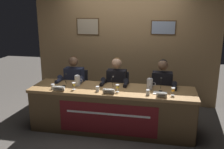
# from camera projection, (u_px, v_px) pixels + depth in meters

# --- Properties ---
(ground_plane) EXTENTS (12.00, 12.00, 0.00)m
(ground_plane) POSITION_uv_depth(u_px,v_px,m) (112.00, 128.00, 4.52)
(ground_plane) COLOR #4C4742
(wall_back_panelled) EXTENTS (4.04, 0.14, 2.60)m
(wall_back_panelled) POSITION_uv_depth(u_px,v_px,m) (125.00, 45.00, 5.54)
(wall_back_panelled) COLOR #937047
(wall_back_panelled) RESTS_ON ground_plane
(conference_table) EXTENTS (2.84, 0.77, 0.76)m
(conference_table) POSITION_uv_depth(u_px,v_px,m) (111.00, 104.00, 4.28)
(conference_table) COLOR olive
(conference_table) RESTS_ON ground_plane
(chair_left) EXTENTS (0.44, 0.45, 0.89)m
(chair_left) POSITION_uv_depth(u_px,v_px,m) (77.00, 93.00, 5.10)
(chair_left) COLOR black
(chair_left) RESTS_ON ground_plane
(panelist_left) EXTENTS (0.51, 0.48, 1.22)m
(panelist_left) POSITION_uv_depth(u_px,v_px,m) (73.00, 83.00, 4.84)
(panelist_left) COLOR black
(panelist_left) RESTS_ON ground_plane
(nameplate_left) EXTENTS (0.20, 0.06, 0.08)m
(nameplate_left) POSITION_uv_depth(u_px,v_px,m) (59.00, 89.00, 4.19)
(nameplate_left) COLOR white
(nameplate_left) RESTS_ON conference_table
(juice_glass_left) EXTENTS (0.06, 0.06, 0.12)m
(juice_glass_left) POSITION_uv_depth(u_px,v_px,m) (74.00, 85.00, 4.24)
(juice_glass_left) COLOR white
(juice_glass_left) RESTS_ON conference_table
(water_cup_left) EXTENTS (0.06, 0.06, 0.08)m
(water_cup_left) POSITION_uv_depth(u_px,v_px,m) (53.00, 87.00, 4.29)
(water_cup_left) COLOR silver
(water_cup_left) RESTS_ON conference_table
(microphone_left) EXTENTS (0.06, 0.17, 0.22)m
(microphone_left) POSITION_uv_depth(u_px,v_px,m) (64.00, 82.00, 4.44)
(microphone_left) COLOR black
(microphone_left) RESTS_ON conference_table
(chair_center) EXTENTS (0.44, 0.45, 0.89)m
(chair_center) POSITION_uv_depth(u_px,v_px,m) (118.00, 96.00, 4.94)
(chair_center) COLOR black
(chair_center) RESTS_ON ground_plane
(panelist_center) EXTENTS (0.51, 0.48, 1.22)m
(panelist_center) POSITION_uv_depth(u_px,v_px,m) (116.00, 85.00, 4.68)
(panelist_center) COLOR black
(panelist_center) RESTS_ON ground_plane
(nameplate_center) EXTENTS (0.19, 0.06, 0.08)m
(nameplate_center) POSITION_uv_depth(u_px,v_px,m) (108.00, 91.00, 4.05)
(nameplate_center) COLOR white
(nameplate_center) RESTS_ON conference_table
(juice_glass_center) EXTENTS (0.06, 0.06, 0.12)m
(juice_glass_center) POSITION_uv_depth(u_px,v_px,m) (118.00, 87.00, 4.13)
(juice_glass_center) COLOR white
(juice_glass_center) RESTS_ON conference_table
(water_cup_center) EXTENTS (0.06, 0.06, 0.08)m
(water_cup_center) POSITION_uv_depth(u_px,v_px,m) (97.00, 89.00, 4.17)
(water_cup_center) COLOR silver
(water_cup_center) RESTS_ON conference_table
(microphone_center) EXTENTS (0.06, 0.17, 0.22)m
(microphone_center) POSITION_uv_depth(u_px,v_px,m) (112.00, 85.00, 4.26)
(microphone_center) COLOR black
(microphone_center) RESTS_ON conference_table
(chair_right) EXTENTS (0.44, 0.45, 0.89)m
(chair_right) POSITION_uv_depth(u_px,v_px,m) (161.00, 98.00, 4.78)
(chair_right) COLOR black
(chair_right) RESTS_ON ground_plane
(panelist_right) EXTENTS (0.51, 0.48, 1.22)m
(panelist_right) POSITION_uv_depth(u_px,v_px,m) (162.00, 88.00, 4.52)
(panelist_right) COLOR black
(panelist_right) RESTS_ON ground_plane
(nameplate_right) EXTENTS (0.16, 0.06, 0.08)m
(nameplate_right) POSITION_uv_depth(u_px,v_px,m) (162.00, 95.00, 3.88)
(nameplate_right) COLOR white
(nameplate_right) RESTS_ON conference_table
(juice_glass_right) EXTENTS (0.06, 0.06, 0.12)m
(juice_glass_right) POSITION_uv_depth(u_px,v_px,m) (173.00, 90.00, 3.97)
(juice_glass_right) COLOR white
(juice_glass_right) RESTS_ON conference_table
(water_cup_right) EXTENTS (0.06, 0.06, 0.08)m
(water_cup_right) POSITION_uv_depth(u_px,v_px,m) (148.00, 93.00, 3.99)
(water_cup_right) COLOR silver
(water_cup_right) RESTS_ON conference_table
(microphone_right) EXTENTS (0.06, 0.17, 0.22)m
(microphone_right) POSITION_uv_depth(u_px,v_px,m) (161.00, 87.00, 4.17)
(microphone_right) COLOR black
(microphone_right) RESTS_ON conference_table
(water_pitcher_left_side) EXTENTS (0.15, 0.10, 0.21)m
(water_pitcher_left_side) POSITION_uv_depth(u_px,v_px,m) (77.00, 81.00, 4.45)
(water_pitcher_left_side) COLOR silver
(water_pitcher_left_side) RESTS_ON conference_table
(water_pitcher_right_side) EXTENTS (0.15, 0.10, 0.21)m
(water_pitcher_right_side) POSITION_uv_depth(u_px,v_px,m) (150.00, 84.00, 4.26)
(water_pitcher_right_side) COLOR silver
(water_pitcher_right_side) RESTS_ON conference_table
(document_stack_right) EXTENTS (0.22, 0.16, 0.01)m
(document_stack_right) POSITION_uv_depth(u_px,v_px,m) (160.00, 93.00, 4.07)
(document_stack_right) COLOR white
(document_stack_right) RESTS_ON conference_table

